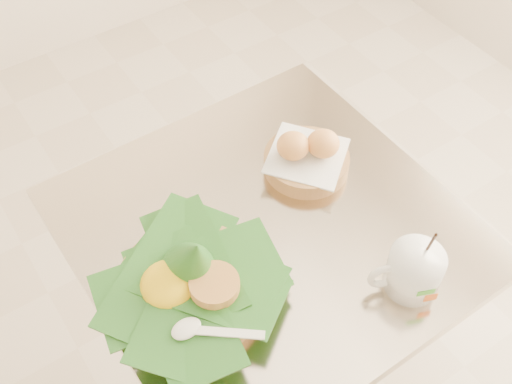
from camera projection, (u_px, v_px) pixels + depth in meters
cafe_table at (267, 286)px, 1.40m from camera, size 0.71×0.71×0.75m
rice_basket at (190, 282)px, 1.10m from camera, size 0.32×0.33×0.16m
bread_basket at (307, 157)px, 1.30m from camera, size 0.21×0.21×0.09m
coffee_mug at (413, 270)px, 1.11m from camera, size 0.13×0.11×0.17m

